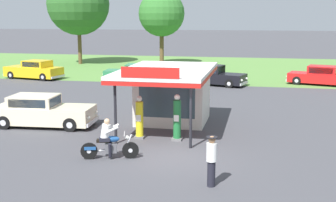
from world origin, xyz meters
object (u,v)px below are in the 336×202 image
(motorcycle_with_rider, at_px, (109,142))
(featured_classic_sedan, at_px, (42,112))
(gas_pump_nearside, at_px, (139,119))
(parked_car_back_row_centre, at_px, (34,70))
(gas_pump_offside, at_px, (177,119))
(parked_car_back_row_centre_right, at_px, (136,73))
(parked_car_back_row_left, at_px, (321,76))
(parked_car_back_row_centre_left, at_px, (211,76))
(bystander_standing_back_lot, at_px, (212,160))

(motorcycle_with_rider, xyz_separation_m, featured_classic_sedan, (-4.93, 4.26, 0.06))
(motorcycle_with_rider, bearing_deg, gas_pump_nearside, 82.88)
(featured_classic_sedan, relative_size, parked_car_back_row_centre, 0.95)
(gas_pump_offside, distance_m, featured_classic_sedan, 7.12)
(motorcycle_with_rider, distance_m, parked_car_back_row_centre_right, 20.52)
(motorcycle_with_rider, distance_m, parked_car_back_row_left, 23.39)
(parked_car_back_row_centre_right, bearing_deg, motorcycle_with_rider, -77.28)
(gas_pump_offside, bearing_deg, parked_car_back_row_left, 65.47)
(gas_pump_offside, height_order, parked_car_back_row_centre_right, gas_pump_offside)
(gas_pump_nearside, distance_m, parked_car_back_row_centre, 21.65)
(parked_car_back_row_centre_left, bearing_deg, bystander_standing_back_lot, -83.75)
(parked_car_back_row_centre, bearing_deg, motorcycle_with_rider, -55.32)
(featured_classic_sedan, bearing_deg, gas_pump_offside, -9.69)
(featured_classic_sedan, xyz_separation_m, bystander_standing_back_lot, (9.07, -6.26, 0.18))
(featured_classic_sedan, bearing_deg, parked_car_back_row_centre_left, 65.84)
(motorcycle_with_rider, relative_size, parked_car_back_row_centre, 0.40)
(parked_car_back_row_left, xyz_separation_m, parked_car_back_row_centre, (-23.85, -1.39, 0.05))
(gas_pump_offside, height_order, featured_classic_sedan, gas_pump_offside)
(parked_car_back_row_centre_left, height_order, bystander_standing_back_lot, bystander_standing_back_lot)
(motorcycle_with_rider, distance_m, parked_car_back_row_centre, 23.86)
(gas_pump_offside, distance_m, parked_car_back_row_centre, 22.79)
(parked_car_back_row_centre_right, bearing_deg, parked_car_back_row_centre, -177.44)
(gas_pump_offside, height_order, parked_car_back_row_left, gas_pump_offside)
(gas_pump_nearside, distance_m, parked_car_back_row_centre_left, 16.28)
(bystander_standing_back_lot, bearing_deg, gas_pump_offside, 112.10)
(gas_pump_nearside, distance_m, parked_car_back_row_centre_right, 17.66)
(gas_pump_offside, relative_size, parked_car_back_row_centre_right, 0.38)
(motorcycle_with_rider, height_order, parked_car_back_row_centre, parked_car_back_row_centre)
(parked_car_back_row_centre_right, bearing_deg, bystander_standing_back_lot, -68.54)
(gas_pump_offside, height_order, bystander_standing_back_lot, gas_pump_offside)
(gas_pump_offside, bearing_deg, featured_classic_sedan, 170.31)
(bystander_standing_back_lot, bearing_deg, gas_pump_nearside, 126.58)
(featured_classic_sedan, bearing_deg, gas_pump_nearside, -12.71)
(gas_pump_offside, height_order, parked_car_back_row_centre_left, gas_pump_offside)
(parked_car_back_row_centre_left, bearing_deg, gas_pump_offside, -89.03)
(gas_pump_nearside, distance_m, featured_classic_sedan, 5.45)
(featured_classic_sedan, distance_m, parked_car_back_row_centre, 17.63)
(gas_pump_nearside, relative_size, gas_pump_offside, 0.94)
(motorcycle_with_rider, distance_m, featured_classic_sedan, 6.51)
(gas_pump_offside, bearing_deg, parked_car_back_row_centre, 133.40)
(motorcycle_with_rider, xyz_separation_m, bystander_standing_back_lot, (4.14, -2.00, 0.24))
(parked_car_back_row_centre_left, distance_m, parked_car_back_row_centre, 15.39)
(gas_pump_nearside, bearing_deg, parked_car_back_row_left, 61.14)
(gas_pump_nearside, relative_size, motorcycle_with_rider, 0.89)
(parked_car_back_row_left, bearing_deg, motorcycle_with_rider, -116.06)
(motorcycle_with_rider, height_order, parked_car_back_row_centre_left, motorcycle_with_rider)
(motorcycle_with_rider, bearing_deg, featured_classic_sedan, 139.17)
(bystander_standing_back_lot, bearing_deg, parked_car_back_row_centre, 129.33)
(parked_car_back_row_centre_right, bearing_deg, gas_pump_offside, -68.73)
(gas_pump_offside, distance_m, parked_car_back_row_centre_left, 16.22)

